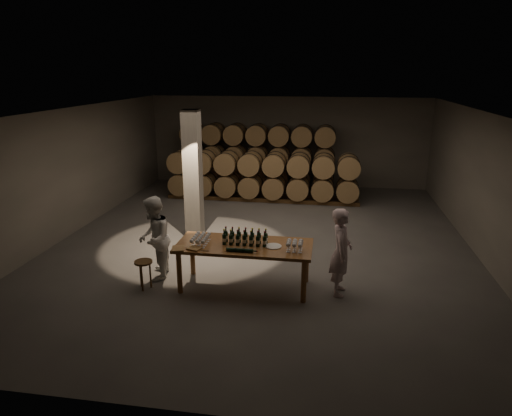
% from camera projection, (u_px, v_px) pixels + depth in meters
% --- Properties ---
extents(room, '(12.00, 12.00, 12.00)m').
position_uv_depth(room, '(193.00, 175.00, 11.36)').
color(room, '#514E4C').
rests_on(room, ground).
extents(tasting_table, '(2.60, 1.10, 0.90)m').
position_uv_depth(tasting_table, '(244.00, 249.00, 8.77)').
color(tasting_table, brown).
rests_on(tasting_table, ground).
extents(barrel_stack_back, '(5.48, 0.95, 2.31)m').
position_uv_depth(barrel_stack_back, '(257.00, 156.00, 16.08)').
color(barrel_stack_back, brown).
rests_on(barrel_stack_back, ground).
extents(barrel_stack_front, '(6.26, 0.95, 1.57)m').
position_uv_depth(barrel_stack_front, '(263.00, 175.00, 14.80)').
color(barrel_stack_front, brown).
rests_on(barrel_stack_front, ground).
extents(bottle_cluster, '(0.86, 0.23, 0.31)m').
position_uv_depth(bottle_cluster, '(245.00, 239.00, 8.72)').
color(bottle_cluster, black).
rests_on(bottle_cluster, tasting_table).
extents(lying_bottles, '(0.59, 0.07, 0.07)m').
position_uv_depth(lying_bottles, '(240.00, 250.00, 8.36)').
color(lying_bottles, black).
rests_on(lying_bottles, tasting_table).
extents(glass_cluster_left, '(0.30, 0.52, 0.16)m').
position_uv_depth(glass_cluster_left, '(201.00, 238.00, 8.76)').
color(glass_cluster_left, silver).
rests_on(glass_cluster_left, tasting_table).
extents(glass_cluster_right, '(0.31, 0.31, 0.18)m').
position_uv_depth(glass_cluster_right, '(295.00, 243.00, 8.43)').
color(glass_cluster_right, silver).
rests_on(glass_cluster_right, tasting_table).
extents(plate, '(0.31, 0.31, 0.02)m').
position_uv_depth(plate, '(273.00, 246.00, 8.63)').
color(plate, silver).
rests_on(plate, tasting_table).
extents(notebook_near, '(0.29, 0.26, 0.03)m').
position_uv_depth(notebook_near, '(194.00, 248.00, 8.51)').
color(notebook_near, olive).
rests_on(notebook_near, tasting_table).
extents(notebook_corner, '(0.29, 0.33, 0.02)m').
position_uv_depth(notebook_corner, '(178.00, 249.00, 8.51)').
color(notebook_corner, olive).
rests_on(notebook_corner, tasting_table).
extents(pen, '(0.16, 0.03, 0.01)m').
position_uv_depth(pen, '(205.00, 251.00, 8.42)').
color(pen, black).
rests_on(pen, tasting_table).
extents(stool, '(0.35, 0.35, 0.58)m').
position_uv_depth(stool, '(144.00, 266.00, 8.81)').
color(stool, brown).
rests_on(stool, ground).
extents(person_man, '(0.44, 0.64, 1.70)m').
position_uv_depth(person_man, '(341.00, 252.00, 8.52)').
color(person_man, beige).
rests_on(person_man, ground).
extents(person_woman, '(0.81, 0.95, 1.72)m').
position_uv_depth(person_woman, '(154.00, 238.00, 9.16)').
color(person_woman, white).
rests_on(person_woman, ground).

